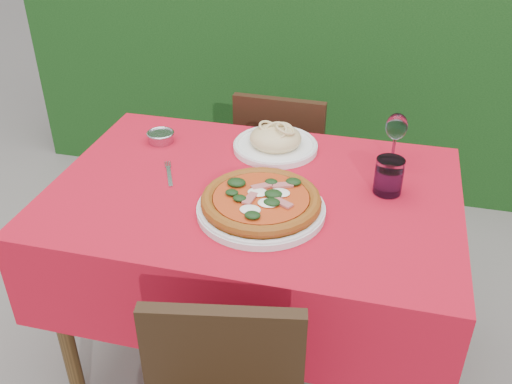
% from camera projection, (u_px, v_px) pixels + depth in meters
% --- Properties ---
extents(ground, '(60.00, 60.00, 0.00)m').
position_uv_depth(ground, '(254.00, 355.00, 2.17)').
color(ground, '#635D59').
rests_on(ground, ground).
extents(hedge, '(3.20, 0.55, 1.78)m').
position_uv_depth(hedge, '(327.00, 9.00, 2.96)').
color(hedge, black).
rests_on(hedge, ground).
extents(dining_table, '(1.26, 0.86, 0.75)m').
position_uv_depth(dining_table, '(254.00, 228.00, 1.85)').
color(dining_table, '#473017').
rests_on(dining_table, ground).
extents(chair_far, '(0.38, 0.38, 0.82)m').
position_uv_depth(chair_far, '(282.00, 166.00, 2.46)').
color(chair_far, black).
rests_on(chair_far, ground).
extents(pizza_plate, '(0.40, 0.40, 0.07)m').
position_uv_depth(pizza_plate, '(261.00, 203.00, 1.64)').
color(pizza_plate, silver).
rests_on(pizza_plate, dining_table).
extents(pasta_plate, '(0.29, 0.29, 0.08)m').
position_uv_depth(pasta_plate, '(275.00, 142.00, 1.98)').
color(pasta_plate, white).
rests_on(pasta_plate, dining_table).
extents(water_glass, '(0.09, 0.09, 0.11)m').
position_uv_depth(water_glass, '(389.00, 178.00, 1.73)').
color(water_glass, silver).
rests_on(water_glass, dining_table).
extents(wine_glass, '(0.07, 0.07, 0.18)m').
position_uv_depth(wine_glass, '(396.00, 129.00, 1.85)').
color(wine_glass, silver).
rests_on(wine_glass, dining_table).
extents(fork, '(0.10, 0.17, 0.00)m').
position_uv_depth(fork, '(169.00, 176.00, 1.83)').
color(fork, '#B5B5BD').
rests_on(fork, dining_table).
extents(steel_ramekin, '(0.09, 0.09, 0.03)m').
position_uv_depth(steel_ramekin, '(161.00, 137.00, 2.03)').
color(steel_ramekin, '#AFAFB6').
rests_on(steel_ramekin, dining_table).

